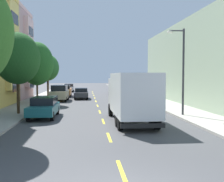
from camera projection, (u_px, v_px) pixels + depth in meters
The scene contains 16 objects.
ground_plane at pixel (95, 99), 37.07m from camera, with size 160.00×160.00×0.00m, color #424244.
sidewalk_left at pixel (37, 100), 34.44m from camera, with size 3.20×120.00×0.14m, color #A39E93.
sidewalk_right at pixel (152, 100), 35.71m from camera, with size 3.20×120.00×0.14m, color #A39E93.
lane_centerline_dashes at pixel (97, 103), 31.60m from camera, with size 0.14×47.20×0.01m.
street_tree_second at pixel (18, 58), 21.88m from camera, with size 3.45×3.45×6.27m.
street_tree_third at pixel (37, 64), 30.40m from camera, with size 3.53×3.53×6.53m.
street_tree_farthest at pixel (48, 68), 38.93m from camera, with size 3.08×3.08×5.83m.
street_lamp at pixel (181, 65), 21.18m from camera, with size 1.35×0.28×6.41m.
delivery_box_truck at pixel (131, 94), 18.53m from camera, with size 2.48×7.82×3.24m.
parked_wagon_burgundy at pixel (119, 89), 47.26m from camera, with size 1.95×4.75×1.50m.
parked_pickup_orange at pixel (64, 91), 41.44m from camera, with size 2.09×5.33×1.73m.
parked_suv_champagne at pixel (60, 93), 34.59m from camera, with size 2.06×4.84×1.93m.
parked_sedan_white at pixel (137, 97), 31.38m from camera, with size 1.89×4.53×1.43m.
parked_wagon_silver at pixel (69, 87), 54.58m from camera, with size 1.90×4.73×1.50m.
parked_wagon_teal at pixel (44, 107), 20.93m from camera, with size 1.88×4.72×1.50m.
moving_charcoal_sedan at pixel (81, 93), 37.65m from camera, with size 1.80×4.50×1.43m.
Camera 1 is at (-1.12, -7.00, 3.08)m, focal length 45.61 mm.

